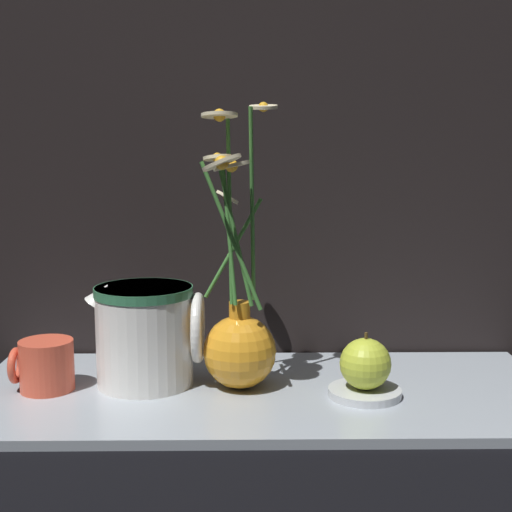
# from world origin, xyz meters

# --- Properties ---
(ground_plane) EXTENTS (6.00, 6.00, 0.00)m
(ground_plane) POSITION_xyz_m (0.00, 0.00, 0.00)
(ground_plane) COLOR black
(shelf) EXTENTS (0.75, 0.32, 0.01)m
(shelf) POSITION_xyz_m (0.00, 0.00, 0.01)
(shelf) COLOR #9EA8B2
(shelf) RESTS_ON ground_plane
(vase_with_flowers) EXTENTS (0.10, 0.19, 0.36)m
(vase_with_flowers) POSITION_xyz_m (-0.03, 0.01, 0.08)
(vase_with_flowers) COLOR orange
(vase_with_flowers) RESTS_ON shelf
(yellow_mug) EXTENTS (0.08, 0.07, 0.06)m
(yellow_mug) POSITION_xyz_m (-0.28, 0.00, 0.04)
(yellow_mug) COLOR #DB5138
(yellow_mug) RESTS_ON shelf
(ceramic_pitcher) EXTENTS (0.15, 0.13, 0.14)m
(ceramic_pitcher) POSITION_xyz_m (-0.15, 0.02, 0.08)
(ceramic_pitcher) COLOR white
(ceramic_pitcher) RESTS_ON shelf
(saucer_plate) EXTENTS (0.09, 0.09, 0.01)m
(saucer_plate) POSITION_xyz_m (0.13, -0.03, 0.02)
(saucer_plate) COLOR silver
(saucer_plate) RESTS_ON shelf
(orange_fruit) EXTENTS (0.06, 0.06, 0.07)m
(orange_fruit) POSITION_xyz_m (0.13, -0.03, 0.05)
(orange_fruit) COLOR #B7C638
(orange_fruit) RESTS_ON saucer_plate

